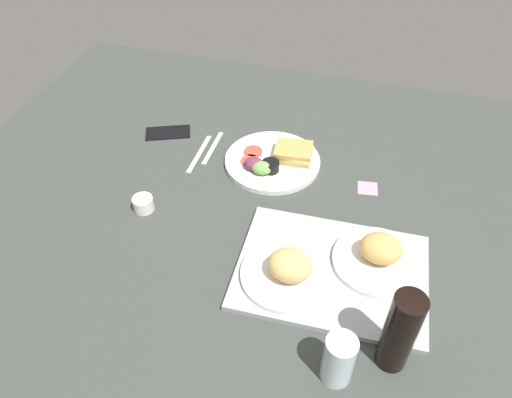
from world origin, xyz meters
The scene contains 12 objects.
ground_plane centered at (0.00, 0.00, -1.50)cm, with size 190.00×150.00×3.00cm, color #383D38.
serving_tray centered at (-21.61, 18.99, 0.80)cm, with size 45.00×33.00×1.60cm, color #9EA0A3.
bread_plate_near centered at (-31.71, 13.68, 4.27)cm, with size 21.48×21.48×8.24cm.
bread_plate_far centered at (-12.01, 24.20, 4.43)cm, with size 21.72×21.72×8.50cm.
plate_with_salad centered at (2.20, -17.12, 1.69)cm, with size 28.83×28.83×5.40cm.
drinking_glass centered at (-26.84, 44.11, 6.24)cm, with size 6.33×6.33×12.48cm, color silver.
soda_bottle centered at (-37.15, 37.56, 10.54)cm, with size 6.40×6.40×21.09cm, color black.
espresso_cup centered at (31.48, 11.46, 2.00)cm, with size 5.60×5.60×4.00cm, color silver.
fork centered at (22.86, -19.54, 0.25)cm, with size 17.00×1.40×0.50cm, color #B7B7BC.
knife centered at (25.86, -15.54, 0.25)cm, with size 19.00×1.40×0.50cm, color #B7B7BC.
cell_phone centered at (39.69, -22.96, 0.40)cm, with size 14.40×7.20×0.80cm, color black.
sticky_note centered at (-26.34, -14.39, 0.06)cm, with size 5.60×5.60×0.12cm, color pink.
Camera 1 is at (-24.57, 93.27, 93.52)cm, focal length 33.96 mm.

